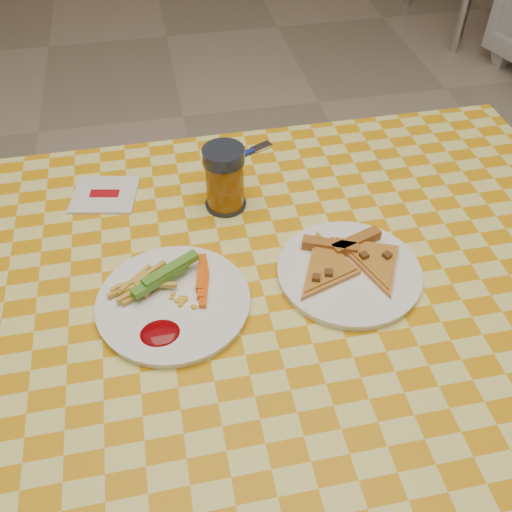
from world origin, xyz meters
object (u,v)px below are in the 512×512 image
(table, at_px, (260,309))
(drink_glass, at_px, (225,179))
(plate_left, at_px, (174,303))
(plate_right, at_px, (349,273))

(table, relative_size, drink_glass, 10.25)
(plate_left, xyz_separation_m, plate_right, (0.29, 0.01, 0.00))
(table, distance_m, drink_glass, 0.24)
(drink_glass, bearing_deg, plate_left, -117.83)
(table, bearing_deg, drink_glass, 96.79)
(table, xyz_separation_m, plate_right, (0.15, -0.02, 0.08))
(plate_left, bearing_deg, drink_glass, 62.17)
(plate_left, height_order, plate_right, same)
(drink_glass, bearing_deg, plate_right, -52.32)
(plate_left, bearing_deg, plate_right, 1.59)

